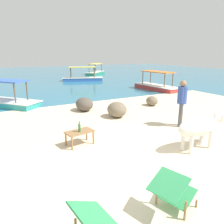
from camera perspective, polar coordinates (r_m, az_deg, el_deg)
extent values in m
cube|color=beige|center=(5.24, 11.53, -13.97)|extent=(18.00, 14.00, 0.04)
cube|color=teal|center=(25.76, -21.75, 8.54)|extent=(60.00, 36.00, 0.03)
cylinder|color=silver|center=(6.65, 22.51, -5.87)|extent=(0.10, 0.10, 0.50)
cylinder|color=silver|center=(6.49, 24.45, -6.58)|extent=(0.10, 0.10, 0.50)
cylinder|color=silver|center=(6.10, 18.11, -7.33)|extent=(0.10, 0.10, 0.50)
cylinder|color=silver|center=(5.93, 20.11, -8.16)|extent=(0.10, 0.10, 0.50)
ellipsoid|color=silver|center=(6.15, 21.74, -3.49)|extent=(1.38, 0.54, 0.55)
ellipsoid|color=silver|center=(6.79, 26.31, -1.49)|extent=(0.37, 0.23, 0.25)
cone|color=silver|center=(6.83, 25.54, -0.35)|extent=(0.09, 0.09, 0.09)
cone|color=silver|center=(6.70, 27.31, -0.86)|extent=(0.09, 0.09, 0.09)
ellipsoid|color=silver|center=(6.27, 23.32, -1.10)|extent=(0.26, 0.22, 0.18)
cube|color=olive|center=(6.14, -8.55, -5.15)|extent=(0.83, 0.57, 0.04)
cylinder|color=olive|center=(6.52, -6.69, -5.76)|extent=(0.05, 0.05, 0.37)
cylinder|color=olive|center=(6.24, -4.92, -6.71)|extent=(0.05, 0.05, 0.37)
cylinder|color=olive|center=(6.22, -12.05, -7.08)|extent=(0.05, 0.05, 0.37)
cylinder|color=olive|center=(5.92, -10.46, -8.16)|extent=(0.05, 0.05, 0.37)
cylinder|color=#2D6B38|center=(6.05, -8.55, -4.18)|extent=(0.07, 0.07, 0.22)
cylinder|color=#2D6B38|center=(6.01, -8.60, -2.92)|extent=(0.03, 0.03, 0.06)
cylinder|color=black|center=(6.00, -8.62, -2.57)|extent=(0.03, 0.03, 0.02)
cube|color=#339356|center=(3.03, -5.48, -24.93)|extent=(0.52, 0.57, 0.23)
cylinder|color=olive|center=(4.38, 14.75, -19.25)|extent=(0.04, 0.04, 0.14)
cylinder|color=olive|center=(4.20, 21.31, -21.50)|extent=(0.04, 0.04, 0.14)
cylinder|color=olive|center=(4.03, 11.65, -20.72)|extent=(0.04, 0.04, 0.34)
cylinder|color=olive|center=(3.84, 18.70, -23.38)|extent=(0.04, 0.04, 0.34)
cube|color=#339356|center=(4.03, 16.70, -19.81)|extent=(0.56, 0.62, 0.21)
cube|color=#339356|center=(3.62, 14.62, -17.86)|extent=(0.59, 0.63, 0.23)
cylinder|color=#4C4C51|center=(7.91, 17.57, -0.87)|extent=(0.14, 0.14, 0.82)
cylinder|color=#4C4C51|center=(8.09, 17.62, -0.53)|extent=(0.14, 0.14, 0.82)
cylinder|color=#334C99|center=(7.85, 18.00, 4.22)|extent=(0.32, 0.32, 0.58)
cylinder|color=#334C99|center=(7.63, 17.97, 4.15)|extent=(0.09, 0.09, 0.52)
cylinder|color=#334C99|center=(8.05, 18.06, 4.69)|extent=(0.09, 0.09, 0.52)
sphere|color=#997051|center=(7.78, 18.24, 7.11)|extent=(0.22, 0.22, 0.22)
ellipsoid|color=#756651|center=(10.88, 10.45, 2.90)|extent=(0.78, 0.83, 0.46)
ellipsoid|color=brown|center=(9.79, -7.28, 2.07)|extent=(0.88, 1.04, 0.59)
ellipsoid|color=#756651|center=(8.74, 1.31, 0.65)|extent=(0.98, 1.06, 0.62)
cube|color=#C63833|center=(15.85, 11.63, 6.28)|extent=(1.38, 3.68, 0.28)
cube|color=white|center=(15.83, 11.67, 6.85)|extent=(1.45, 3.75, 0.04)
cylinder|color=brown|center=(16.30, 8.09, 8.86)|extent=(0.06, 0.06, 0.95)
cylinder|color=brown|center=(16.81, 10.10, 8.97)|extent=(0.06, 0.06, 0.95)
cylinder|color=brown|center=(14.75, 13.63, 7.92)|extent=(0.06, 0.06, 0.95)
cylinder|color=brown|center=(15.31, 15.64, 8.05)|extent=(0.06, 0.06, 0.95)
cube|color=orange|center=(15.72, 11.86, 10.31)|extent=(1.13, 2.59, 0.06)
cube|color=#338E66|center=(26.83, -4.34, 10.13)|extent=(3.34, 3.30, 0.28)
cube|color=white|center=(26.81, -4.35, 10.47)|extent=(3.43, 3.39, 0.04)
cylinder|color=brown|center=(27.92, -4.29, 11.60)|extent=(0.06, 0.06, 0.95)
cylinder|color=brown|center=(27.65, -2.77, 11.58)|extent=(0.06, 0.06, 0.95)
cylinder|color=brown|center=(25.93, -6.07, 11.27)|extent=(0.06, 0.06, 0.95)
cylinder|color=brown|center=(25.64, -4.45, 11.27)|extent=(0.06, 0.06, 0.95)
cube|color=#EFD14C|center=(26.75, -4.39, 12.52)|extent=(2.46, 2.43, 0.06)
cube|color=teal|center=(11.90, -26.29, 2.06)|extent=(3.18, 3.45, 0.28)
cube|color=white|center=(11.87, -26.38, 2.81)|extent=(3.27, 3.54, 0.04)
cylinder|color=brown|center=(11.30, -21.48, 5.15)|extent=(0.06, 0.06, 0.95)
cylinder|color=brown|center=(10.76, -24.21, 4.39)|extent=(0.06, 0.06, 0.95)
cube|color=#3D66C6|center=(11.73, -26.93, 7.39)|extent=(2.35, 2.52, 0.06)
cube|color=#3866B7|center=(20.72, -7.70, 8.51)|extent=(3.76, 2.29, 0.28)
cube|color=white|center=(20.70, -7.72, 8.95)|extent=(3.84, 2.37, 0.04)
cylinder|color=brown|center=(20.30, -10.85, 9.99)|extent=(0.06, 0.06, 0.95)
cylinder|color=brown|center=(21.07, -10.75, 10.18)|extent=(0.06, 0.06, 0.95)
cylinder|color=brown|center=(20.31, -4.66, 10.21)|extent=(0.06, 0.06, 0.95)
cylinder|color=brown|center=(21.07, -4.79, 10.39)|extent=(0.06, 0.06, 0.95)
cube|color=#EFD14C|center=(20.62, -7.82, 11.60)|extent=(2.69, 1.76, 0.06)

